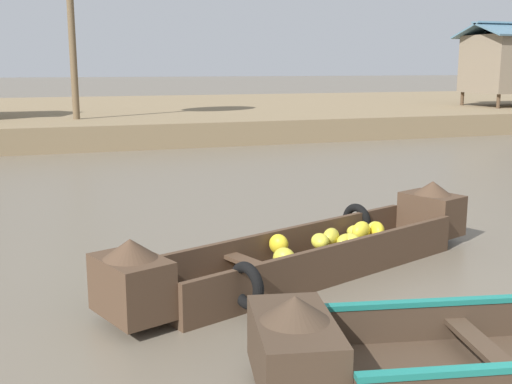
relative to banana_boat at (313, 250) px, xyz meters
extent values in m
plane|color=#665B4C|center=(0.63, 5.98, -0.31)|extent=(300.00, 300.00, 0.00)
cube|color=#7F6B4C|center=(0.63, 22.84, 0.09)|extent=(160.00, 20.00, 0.81)
cube|color=#473323|center=(-0.04, -0.01, -0.25)|extent=(4.61, 2.53, 0.12)
cube|color=#473323|center=(-0.20, 0.43, 0.00)|extent=(4.29, 1.65, 0.39)
cube|color=#473323|center=(0.13, -0.45, 0.00)|extent=(4.29, 1.65, 0.39)
cube|color=#473323|center=(2.36, 0.87, 0.11)|extent=(0.84, 1.01, 0.60)
cone|color=#473323|center=(2.36, 0.87, 0.51)|extent=(0.72, 0.72, 0.20)
cube|color=#473323|center=(-2.44, -0.90, 0.11)|extent=(0.84, 1.01, 0.60)
cone|color=#473323|center=(-2.44, -0.90, 0.51)|extent=(0.72, 0.72, 0.20)
cube|color=#473323|center=(-0.95, -0.35, 0.02)|extent=(0.51, 0.93, 0.05)
torus|color=black|center=(1.19, 1.07, 0.04)|extent=(0.29, 0.53, 0.52)
torus|color=black|center=(-1.26, -1.10, 0.04)|extent=(0.29, 0.53, 0.52)
ellipsoid|color=gold|center=(0.46, 0.00, 0.07)|extent=(0.36, 0.33, 0.20)
ellipsoid|color=gold|center=(-0.56, -0.40, 0.06)|extent=(0.35, 0.35, 0.27)
ellipsoid|color=yellow|center=(0.53, -0.02, 0.05)|extent=(0.26, 0.33, 0.25)
ellipsoid|color=gold|center=(0.31, 0.14, 0.11)|extent=(0.37, 0.38, 0.23)
ellipsoid|color=yellow|center=(1.14, 0.36, 0.06)|extent=(0.27, 0.36, 0.27)
ellipsoid|color=yellow|center=(0.10, 0.02, 0.10)|extent=(0.29, 0.35, 0.20)
ellipsoid|color=yellow|center=(0.93, 0.61, 0.01)|extent=(0.32, 0.31, 0.18)
ellipsoid|color=yellow|center=(0.88, 0.36, 0.08)|extent=(0.40, 0.37, 0.27)
ellipsoid|color=yellow|center=(-0.42, 0.14, 0.08)|extent=(0.32, 0.34, 0.26)
ellipsoid|color=yellow|center=(1.20, 0.54, 0.03)|extent=(0.34, 0.33, 0.23)
cube|color=#3D2D21|center=(-1.40, -2.76, 0.07)|extent=(0.85, 1.28, 0.54)
cone|color=#3D2D21|center=(-1.40, -2.76, 0.44)|extent=(0.66, 0.66, 0.20)
cube|color=#3D2D21|center=(0.20, -3.09, -0.01)|extent=(0.45, 1.26, 0.05)
cylinder|color=#4C3826|center=(15.85, 15.67, 0.81)|extent=(0.16, 0.16, 0.62)
cylinder|color=#4C3826|center=(15.85, 18.18, 0.81)|extent=(0.16, 0.16, 0.62)
cube|color=slate|center=(17.62, 17.65, 3.93)|extent=(4.64, 1.96, 0.71)
cylinder|color=brown|center=(-2.01, 15.78, 3.40)|extent=(0.24, 0.24, 5.81)
camera|label=1|loc=(-3.21, -7.08, 2.32)|focal=43.97mm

